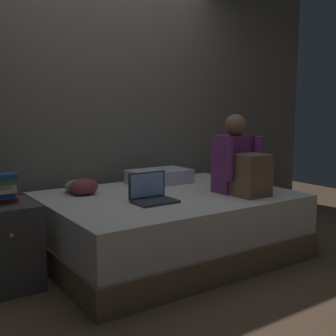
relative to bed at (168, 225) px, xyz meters
name	(u,v)px	position (x,y,z in m)	size (l,w,h in m)	color
ground_plane	(169,271)	(-0.20, -0.30, -0.26)	(8.00, 8.00, 0.00)	brown
wall_back	(97,95)	(-0.20, 0.90, 1.09)	(5.60, 0.10, 2.70)	slate
bed	(168,225)	(0.00, 0.00, 0.00)	(2.00, 1.50, 0.52)	#7A6047
nightstand	(4,246)	(-1.30, 0.08, 0.04)	(0.44, 0.46, 0.59)	#474442
person_sitting	(240,164)	(0.50, -0.32, 0.52)	(0.39, 0.44, 0.66)	#75337A
laptop	(152,195)	(-0.27, -0.18, 0.32)	(0.32, 0.23, 0.22)	#333842
pillow	(160,177)	(0.21, 0.45, 0.33)	(0.56, 0.36, 0.13)	silver
clothes_pile	(83,187)	(-0.58, 0.40, 0.32)	(0.25, 0.31, 0.13)	gray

